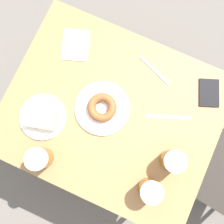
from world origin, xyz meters
TOP-DOWN VIEW (x-y plane):
  - ground_plane at (0.00, 0.00)m, footprint 8.00×8.00m
  - table at (0.00, 0.00)m, footprint 0.76×0.94m
  - plate_with_cake at (0.14, -0.27)m, footprint 0.20×0.20m
  - plate_with_donut at (0.00, -0.05)m, footprint 0.24×0.24m
  - beer_mug_left at (0.09, 0.31)m, footprint 0.09×0.09m
  - beer_mug_center at (0.23, 0.27)m, footprint 0.09×0.09m
  - beer_mug_right at (0.30, -0.19)m, footprint 0.09×0.09m
  - napkin_folded at (-0.22, -0.28)m, footprint 0.18×0.16m
  - fork at (-0.25, 0.10)m, footprint 0.08×0.17m
  - knife at (-0.08, 0.23)m, footprint 0.09×0.19m
  - passport_near_edge at (-0.26, 0.36)m, footprint 0.15×0.13m

SIDE VIEW (x-z plane):
  - ground_plane at x=0.00m, z-range 0.00..0.00m
  - table at x=0.00m, z-range 0.29..1.00m
  - knife at x=-0.08m, z-range 0.71..0.71m
  - fork at x=-0.25m, z-range 0.71..0.71m
  - napkin_folded at x=-0.22m, z-range 0.71..0.71m
  - passport_near_edge at x=-0.26m, z-range 0.71..0.71m
  - plate_with_donut at x=0.00m, z-range 0.70..0.75m
  - plate_with_cake at x=0.14m, z-range 0.70..0.75m
  - beer_mug_left at x=0.09m, z-range 0.71..0.83m
  - beer_mug_center at x=0.23m, z-range 0.71..0.83m
  - beer_mug_right at x=0.30m, z-range 0.71..0.83m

